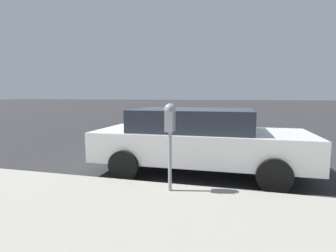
# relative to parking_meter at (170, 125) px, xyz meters

# --- Properties ---
(ground_plane) EXTENTS (220.00, 220.00, 0.00)m
(ground_plane) POSITION_rel_parking_meter_xyz_m (2.55, 0.42, -1.27)
(ground_plane) COLOR #2B2B2D
(parking_meter) EXTENTS (0.21, 0.19, 1.49)m
(parking_meter) POSITION_rel_parking_meter_xyz_m (0.00, 0.00, 0.00)
(parking_meter) COLOR gray
(parking_meter) RESTS_ON sidewalk
(car_white) EXTENTS (2.19, 4.70, 1.45)m
(car_white) POSITION_rel_parking_meter_xyz_m (1.66, -0.24, -0.49)
(car_white) COLOR silver
(car_white) RESTS_ON ground_plane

